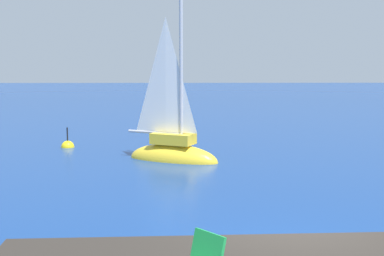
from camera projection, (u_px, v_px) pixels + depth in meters
sailboat_near at (173, 150)px, 19.46m from camera, size 3.73×2.57×6.76m
marker_buoy at (68, 147)px, 22.41m from camera, size 0.56×0.56×1.13m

